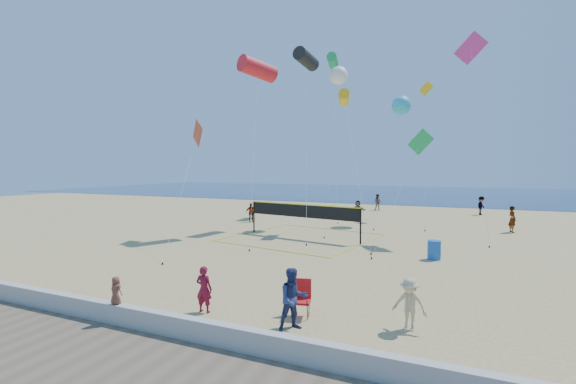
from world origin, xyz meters
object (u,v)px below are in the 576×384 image
at_px(camp_chair, 301,295).
at_px(volleyball_net, 302,215).
at_px(woman, 204,289).
at_px(trash_barrel, 434,250).

distance_m(camp_chair, volleyball_net, 13.44).
bearing_deg(woman, trash_barrel, -126.80).
bearing_deg(volleyball_net, woman, -71.92).
height_order(camp_chair, trash_barrel, camp_chair).
bearing_deg(woman, camp_chair, -167.80).
xyz_separation_m(woman, trash_barrel, (6.47, 10.52, -0.27)).
relative_size(camp_chair, volleyball_net, 0.13).
relative_size(woman, camp_chair, 1.18).
distance_m(trash_barrel, volleyball_net, 8.85).
bearing_deg(camp_chair, trash_barrel, 56.36).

